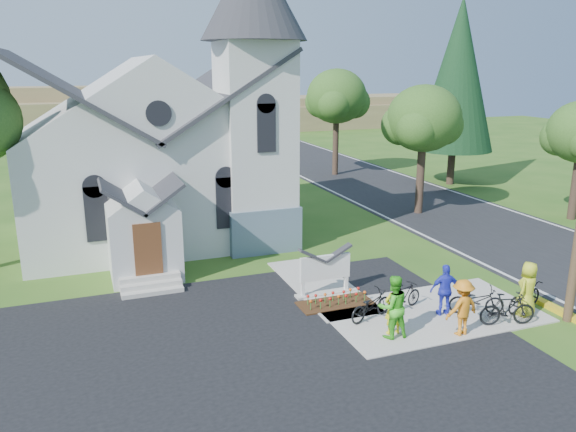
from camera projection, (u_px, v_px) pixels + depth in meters
name	position (u px, v px, depth m)	size (l,w,h in m)	color
ground	(401.00, 327.00, 17.74)	(120.00, 120.00, 0.00)	#2F5B1A
parking_lot	(194.00, 407.00, 13.55)	(20.00, 16.00, 0.02)	black
road	(412.00, 199.00, 34.69)	(8.00, 90.00, 0.02)	black
sidewalk	(432.00, 313.00, 18.70)	(7.00, 4.00, 0.05)	#ACA59B
church	(159.00, 127.00, 25.81)	(12.35, 12.00, 13.00)	silver
church_sign	(325.00, 268.00, 19.96)	(2.20, 0.40, 1.70)	#ACA59B
flower_bed	(335.00, 303.00, 19.40)	(2.60, 1.10, 0.07)	#381F0F
tree_road_near	(424.00, 119.00, 30.12)	(4.00, 4.00, 7.05)	#32221B
tree_road_mid	(337.00, 97.00, 40.99)	(4.40, 4.40, 7.80)	#32221B
conifer	(458.00, 75.00, 37.18)	(5.20, 5.20, 12.40)	#32221B
distant_hills	(182.00, 114.00, 69.24)	(61.00, 10.00, 5.60)	olive
cyclist_0	(394.00, 308.00, 17.00)	(0.61, 0.40, 1.68)	yellow
bike_0	(371.00, 305.00, 18.08)	(0.63, 1.80, 0.94)	black
cyclist_1	(393.00, 307.00, 16.75)	(0.95, 0.74, 1.96)	green
bike_1	(405.00, 296.00, 18.78)	(0.44, 1.56, 0.94)	black
cyclist_2	(445.00, 290.00, 18.29)	(1.02, 0.42, 1.74)	#2932CD
bike_2	(476.00, 300.00, 18.46)	(0.62, 1.79, 0.94)	black
cyclist_3	(462.00, 307.00, 16.95)	(1.14, 0.65, 1.76)	orange
bike_3	(507.00, 309.00, 17.63)	(0.51, 1.80, 1.08)	black
cyclist_4	(528.00, 289.00, 18.25)	(0.90, 0.58, 1.84)	gold
bike_4	(524.00, 296.00, 18.77)	(0.64, 1.83, 0.96)	black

